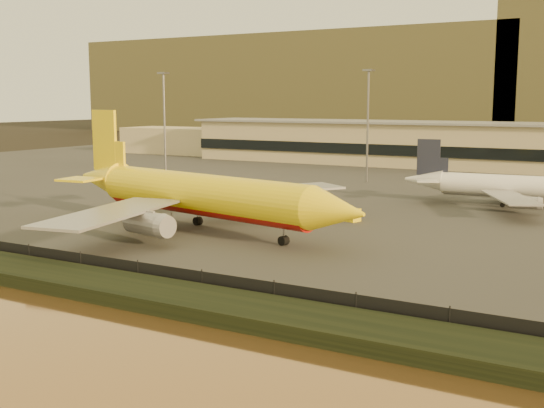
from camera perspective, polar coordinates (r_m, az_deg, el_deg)
The scene contains 11 objects.
ground at distance 82.80m, azimuth -6.31°, elevation -4.45°, with size 900.00×900.00×0.00m, color black.
embankment at distance 70.00m, azimuth -14.53°, elevation -6.52°, with size 320.00×7.00×1.40m, color black.
tarmac at distance 168.17m, azimuth 12.97°, elevation 2.08°, with size 320.00×220.00×0.20m, color #2D2D2D.
perimeter_fence at distance 72.67m, azimuth -12.35°, elevation -5.40°, with size 300.00×0.05×2.20m, color black.
terminal_building at distance 201.01m, azimuth 11.56°, elevation 4.93°, with size 202.00×25.00×12.60m.
apron_light_masts at distance 144.00m, azimuth 16.64°, elevation 7.10°, with size 152.20×12.20×25.40m.
distant_hills at distance 411.16m, azimuth 20.27°, elevation 9.89°, with size 470.00×160.00×70.00m.
dhl_cargo_jet at distance 98.11m, azimuth -6.16°, elevation 0.74°, with size 56.59×54.56×16.99m.
white_narrowbody_jet at distance 126.99m, azimuth 19.85°, elevation 1.32°, with size 40.03×38.96×11.50m.
gse_vehicle_yellow at distance 106.67m, azimuth 6.21°, elevation -0.84°, with size 4.42×1.99×1.99m, color yellow.
gse_vehicle_white at distance 116.72m, azimuth -0.36°, elevation 0.03°, with size 4.39×1.97×1.97m, color silver.
Camera 1 is at (47.38, -65.28, 18.69)m, focal length 45.00 mm.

